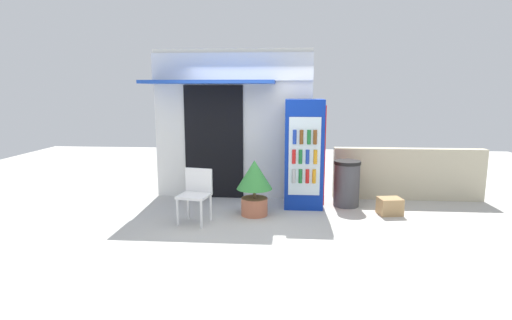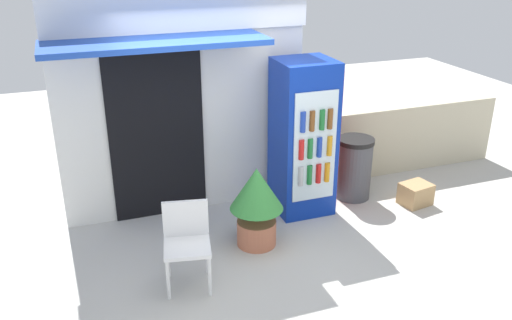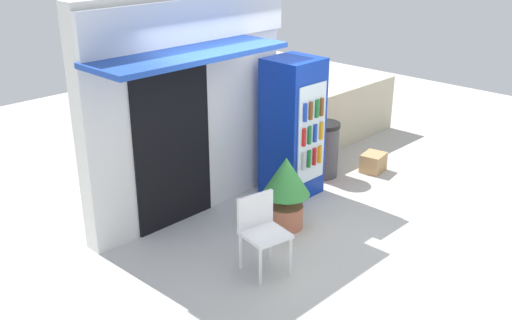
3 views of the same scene
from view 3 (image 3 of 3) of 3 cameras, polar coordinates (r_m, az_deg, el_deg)
The scene contains 8 objects.
ground at distance 7.21m, azimuth 4.50°, elevation -7.44°, with size 16.00×16.00×0.00m, color beige.
storefront_building at distance 7.29m, azimuth -6.73°, elevation 5.59°, with size 3.02×1.07×2.82m.
drink_cooler at distance 7.98m, azimuth 3.64°, elevation 3.13°, with size 0.69×0.71×1.91m.
plastic_chair at distance 6.35m, azimuth 0.50°, elevation -6.53°, with size 0.52×0.51×0.85m.
potted_plant_near_shop at distance 7.17m, azimuth 2.93°, elevation -2.58°, with size 0.59×0.59×0.93m.
trash_bin at distance 8.77m, azimuth 6.53°, elevation 1.05°, with size 0.48×0.48×0.83m.
stone_boundary_wall at distance 9.99m, azimuth 8.36°, elevation 4.05°, with size 2.80×0.22×0.98m, color beige.
cardboard_box at distance 9.13m, azimuth 11.34°, elevation -0.24°, with size 0.37×0.30×0.28m, color tan.
Camera 3 is at (-4.87, -3.96, 3.54)m, focal length 41.15 mm.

